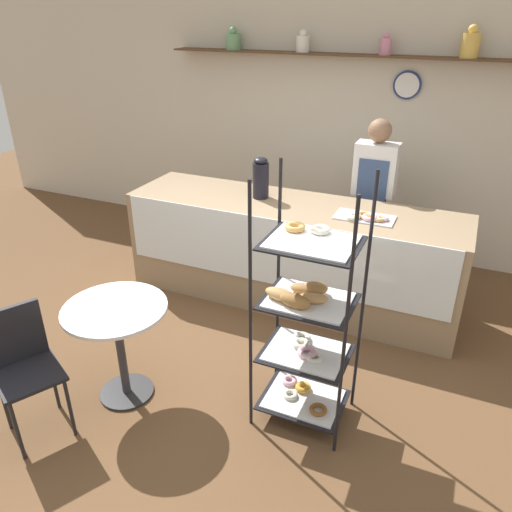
% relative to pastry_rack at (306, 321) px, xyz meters
% --- Properties ---
extents(ground_plane, '(14.00, 14.00, 0.00)m').
position_rel_pastry_rack_xyz_m(ground_plane, '(-0.62, 0.18, -0.77)').
color(ground_plane, brown).
extents(back_wall, '(10.00, 0.30, 2.70)m').
position_rel_pastry_rack_xyz_m(back_wall, '(-0.62, 2.86, 0.60)').
color(back_wall, beige).
rests_on(back_wall, ground_plane).
extents(display_counter, '(3.08, 0.80, 0.96)m').
position_rel_pastry_rack_xyz_m(display_counter, '(-0.62, 1.44, -0.28)').
color(display_counter, '#937A5B').
rests_on(display_counter, ground_plane).
extents(pastry_rack, '(0.61, 0.48, 1.73)m').
position_rel_pastry_rack_xyz_m(pastry_rack, '(0.00, 0.00, 0.00)').
color(pastry_rack, black).
rests_on(pastry_rack, ground_plane).
extents(person_worker, '(0.39, 0.23, 1.65)m').
position_rel_pastry_rack_xyz_m(person_worker, '(-0.04, 2.09, 0.14)').
color(person_worker, '#282833').
rests_on(person_worker, ground_plane).
extents(cafe_table, '(0.71, 0.71, 0.74)m').
position_rel_pastry_rack_xyz_m(cafe_table, '(-1.24, -0.33, -0.20)').
color(cafe_table, '#262628').
rests_on(cafe_table, ground_plane).
extents(cafe_chair, '(0.51, 0.51, 0.89)m').
position_rel_pastry_rack_xyz_m(cafe_chair, '(-1.60, -0.82, -0.22)').
color(cafe_chair, black).
rests_on(cafe_chair, ground_plane).
extents(coffee_carafe, '(0.15, 0.15, 0.38)m').
position_rel_pastry_rack_xyz_m(coffee_carafe, '(-0.96, 1.49, 0.38)').
color(coffee_carafe, black).
rests_on(coffee_carafe, display_counter).
extents(donut_tray_counter, '(0.49, 0.27, 0.05)m').
position_rel_pastry_rack_xyz_m(donut_tray_counter, '(0.06, 1.35, 0.22)').
color(donut_tray_counter, silver).
rests_on(donut_tray_counter, display_counter).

